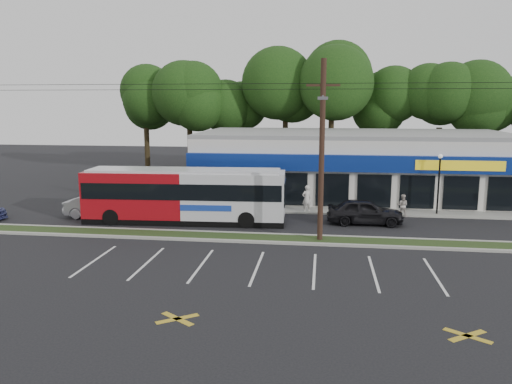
{
  "coord_description": "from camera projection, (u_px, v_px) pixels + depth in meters",
  "views": [
    {
      "loc": [
        3.06,
        -26.35,
        7.68
      ],
      "look_at": [
        -1.15,
        5.0,
        2.01
      ],
      "focal_mm": 35.0,
      "sensor_mm": 36.0,
      "label": 1
    }
  ],
  "objects": [
    {
      "name": "metrobus",
      "position": [
        185.0,
        194.0,
        32.28
      ],
      "size": [
        13.08,
        3.37,
        3.48
      ],
      "rotation": [
        0.0,
        0.0,
        0.05
      ],
      "color": "#9B0B13",
      "rests_on": "ground"
    },
    {
      "name": "curb_north",
      "position": [
        268.0,
        234.0,
        29.25
      ],
      "size": [
        40.0,
        0.25,
        0.14
      ],
      "primitive_type": "cube",
      "color": "#9E9E93",
      "rests_on": "ground"
    },
    {
      "name": "ground",
      "position": [
        265.0,
        244.0,
        27.46
      ],
      "size": [
        120.0,
        120.0,
        0.0
      ],
      "primitive_type": "plane",
      "color": "black",
      "rests_on": "ground"
    },
    {
      "name": "tree_line",
      "position": [
        333.0,
        95.0,
        50.82
      ],
      "size": [
        46.76,
        6.76,
        11.83
      ],
      "color": "black",
      "rests_on": "ground"
    },
    {
      "name": "strip_mall",
      "position": [
        352.0,
        164.0,
        41.8
      ],
      "size": [
        25.0,
        12.55,
        5.3
      ],
      "color": "silver",
      "rests_on": "ground"
    },
    {
      "name": "car_dark",
      "position": [
        365.0,
        211.0,
        31.92
      ],
      "size": [
        4.85,
        2.0,
        1.64
      ],
      "primitive_type": "imported",
      "rotation": [
        0.0,
        0.0,
        1.58
      ],
      "color": "black",
      "rests_on": "ground"
    },
    {
      "name": "lamp_post",
      "position": [
        439.0,
        177.0,
        34.13
      ],
      "size": [
        0.3,
        0.3,
        4.25
      ],
      "color": "black",
      "rests_on": "ground"
    },
    {
      "name": "pedestrian_b",
      "position": [
        402.0,
        206.0,
        33.99
      ],
      "size": [
        0.86,
        0.73,
        1.55
      ],
      "primitive_type": "imported",
      "rotation": [
        0.0,
        0.0,
        2.93
      ],
      "color": "#B8AEA6",
      "rests_on": "ground"
    },
    {
      "name": "car_silver",
      "position": [
        101.0,
        206.0,
        33.69
      ],
      "size": [
        4.81,
        1.76,
        1.57
      ],
      "primitive_type": "imported",
      "rotation": [
        0.0,
        0.0,
        1.55
      ],
      "color": "#94969B",
      "rests_on": "ground"
    },
    {
      "name": "sidewalk",
      "position": [
        349.0,
        211.0,
        35.58
      ],
      "size": [
        32.0,
        2.2,
        0.1
      ],
      "primitive_type": "cube",
      "color": "#9E9E93",
      "rests_on": "ground"
    },
    {
      "name": "utility_pole",
      "position": [
        319.0,
        145.0,
        27.04
      ],
      "size": [
        50.0,
        2.77,
        10.0
      ],
      "color": "black",
      "rests_on": "ground"
    },
    {
      "name": "grass_strip",
      "position": [
        267.0,
        238.0,
        28.43
      ],
      "size": [
        40.0,
        1.6,
        0.12
      ],
      "primitive_type": "cube",
      "color": "#233515",
      "rests_on": "ground"
    },
    {
      "name": "curb_south",
      "position": [
        265.0,
        242.0,
        27.6
      ],
      "size": [
        40.0,
        0.25,
        0.14
      ],
      "primitive_type": "cube",
      "color": "#9E9E93",
      "rests_on": "ground"
    },
    {
      "name": "pedestrian_a",
      "position": [
        307.0,
        199.0,
        35.32
      ],
      "size": [
        0.85,
        0.76,
        1.95
      ],
      "primitive_type": "imported",
      "rotation": [
        0.0,
        0.0,
        3.68
      ],
      "color": "silver",
      "rests_on": "ground"
    }
  ]
}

